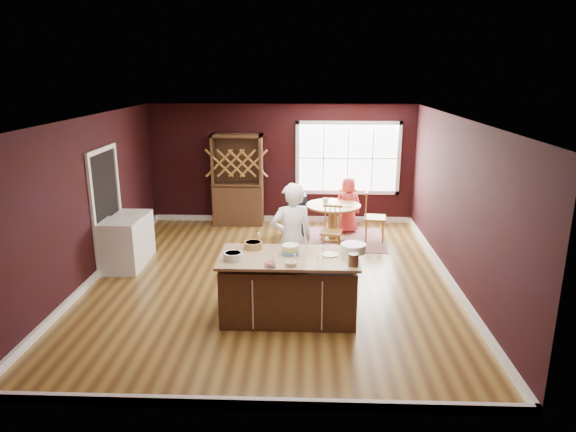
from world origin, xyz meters
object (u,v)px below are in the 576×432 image
(layer_cake, at_px, (290,249))
(chair_south, at_px, (331,230))
(chair_east, at_px, (375,216))
(seated_woman, at_px, (348,205))
(toddler, at_px, (297,197))
(hutch, at_px, (238,180))
(chair_north, at_px, (347,208))
(baker, at_px, (292,240))
(dining_table, at_px, (333,215))
(high_chair, at_px, (297,214))
(dryer, at_px, (134,236))
(washer, at_px, (122,246))
(kitchen_island, at_px, (289,288))

(layer_cake, height_order, chair_south, layer_cake)
(layer_cake, distance_m, chair_east, 3.81)
(seated_woman, relative_size, toddler, 4.70)
(hutch, bearing_deg, chair_north, -5.87)
(baker, relative_size, seated_woman, 1.47)
(chair_south, height_order, seated_woman, seated_woman)
(dining_table, bearing_deg, baker, -105.61)
(dining_table, xyz_separation_m, layer_cake, (-0.77, -3.44, 0.45))
(chair_north, bearing_deg, baker, 71.92)
(high_chair, bearing_deg, chair_north, 16.13)
(dryer, bearing_deg, hutch, 54.15)
(toddler, xyz_separation_m, hutch, (-1.36, 0.71, 0.22))
(layer_cake, xyz_separation_m, chair_south, (0.69, 2.58, -0.52))
(baker, height_order, chair_east, baker)
(layer_cake, height_order, hutch, hutch)
(layer_cake, bearing_deg, dining_table, 77.38)
(washer, bearing_deg, seated_woman, 30.45)
(chair_south, bearing_deg, kitchen_island, -95.25)
(layer_cake, height_order, seated_woman, seated_woman)
(hutch, bearing_deg, high_chair, -28.88)
(seated_woman, relative_size, hutch, 0.59)
(baker, xyz_separation_m, layer_cake, (-0.00, -0.68, 0.09))
(chair_north, bearing_deg, chair_south, 75.19)
(washer, distance_m, dryer, 0.64)
(chair_north, relative_size, washer, 1.03)
(dining_table, bearing_deg, chair_north, 67.12)
(chair_south, relative_size, hutch, 0.46)
(kitchen_island, bearing_deg, chair_south, 75.01)
(dining_table, distance_m, toddler, 0.87)
(kitchen_island, height_order, toddler, toddler)
(dining_table, bearing_deg, washer, -153.45)
(toddler, relative_size, hutch, 0.13)
(dryer, bearing_deg, seated_woman, 23.37)
(dining_table, xyz_separation_m, seated_woman, (0.34, 0.53, 0.08))
(chair_north, bearing_deg, kitchen_island, 74.61)
(layer_cake, distance_m, chair_south, 2.72)
(chair_north, xyz_separation_m, high_chair, (-1.10, -0.49, -0.01))
(layer_cake, relative_size, dryer, 0.38)
(kitchen_island, distance_m, dining_table, 3.61)
(dryer, bearing_deg, chair_south, 5.93)
(kitchen_island, bearing_deg, dining_table, 77.37)
(dryer, bearing_deg, layer_cake, -36.20)
(kitchen_island, distance_m, chair_east, 3.87)
(layer_cake, relative_size, chair_north, 0.35)
(chair_east, relative_size, chair_south, 1.14)
(high_chair, bearing_deg, washer, -151.99)
(baker, bearing_deg, seated_woman, -123.91)
(high_chair, bearing_deg, hutch, 143.04)
(baker, height_order, layer_cake, baker)
(seated_woman, bearing_deg, washer, 14.40)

